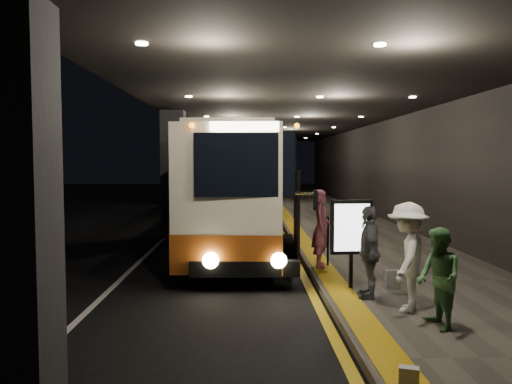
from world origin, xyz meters
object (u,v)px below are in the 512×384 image
object	(u,v)px
passenger_waiting_green	(439,278)
coach_main	(245,194)
stanchion_post	(328,241)
passenger_waiting_grey	(369,252)
coach_second	(247,178)
passenger_waiting_white	(408,257)
bag_polka	(392,279)
info_sign	(351,229)
bag_plain	(409,379)
passenger_boarding	(321,228)

from	to	relation	value
passenger_waiting_green	coach_main	bearing A→B (deg)	-164.83
stanchion_post	passenger_waiting_grey	bearing A→B (deg)	-83.98
coach_second	passenger_waiting_green	xyz separation A→B (m)	(2.81, -22.09, -0.76)
passenger_waiting_white	passenger_waiting_grey	world-z (taller)	passenger_waiting_white
bag_polka	stanchion_post	bearing A→B (deg)	113.08
coach_second	info_sign	xyz separation A→B (m)	(1.99, -19.71, -0.34)
coach_main	bag_polka	bearing A→B (deg)	-58.84
passenger_waiting_grey	bag_polka	size ratio (longest dim) A/B	4.62
passenger_waiting_grey	bag_plain	bearing A→B (deg)	0.13
passenger_waiting_grey	info_sign	world-z (taller)	info_sign
passenger_waiting_green	bag_plain	size ratio (longest dim) A/B	5.66
passenger_waiting_grey	passenger_boarding	bearing A→B (deg)	-162.32
passenger_boarding	info_sign	xyz separation A→B (m)	(0.30, -1.98, 0.26)
passenger_boarding	coach_second	bearing A→B (deg)	18.31
coach_main	passenger_waiting_grey	size ratio (longest dim) A/B	6.57
passenger_waiting_white	stanchion_post	xyz separation A→B (m)	(-0.74, 3.60, -0.33)
coach_main	bag_plain	size ratio (longest dim) A/B	41.49
coach_second	passenger_boarding	size ratio (longest dim) A/B	6.06
passenger_waiting_white	info_sign	world-z (taller)	passenger_waiting_white
bag_polka	stanchion_post	xyz separation A→B (m)	(-0.92, 2.15, 0.41)
passenger_waiting_white	info_sign	xyz separation A→B (m)	(-0.63, 1.49, 0.27)
coach_main	bag_polka	distance (m)	6.51
coach_main	bag_polka	xyz separation A→B (m)	(2.91, -5.67, -1.32)
bag_plain	bag_polka	bearing A→B (deg)	75.85
coach_second	coach_main	bearing A→B (deg)	-88.78
passenger_boarding	passenger_waiting_white	xyz separation A→B (m)	(0.93, -3.47, -0.01)
coach_main	coach_second	bearing A→B (deg)	93.55
info_sign	stanchion_post	size ratio (longest dim) A/B	1.49
passenger_waiting_grey	coach_main	bearing A→B (deg)	-152.62
info_sign	stanchion_post	bearing A→B (deg)	87.82
passenger_waiting_white	stanchion_post	distance (m)	3.69
passenger_waiting_green	passenger_boarding	bearing A→B (deg)	-170.58
passenger_waiting_white	passenger_waiting_grey	xyz separation A→B (m)	(-0.45, 0.81, -0.07)
coach_main	bag_plain	world-z (taller)	coach_main
passenger_waiting_green	bag_polka	distance (m)	2.41
passenger_boarding	stanchion_post	distance (m)	0.40
passenger_waiting_white	stanchion_post	size ratio (longest dim) A/B	1.55
passenger_waiting_green	stanchion_post	bearing A→B (deg)	-173.23
coach_second	passenger_waiting_grey	distance (m)	20.51
passenger_boarding	bag_polka	size ratio (longest dim) A/B	5.00
info_sign	stanchion_post	distance (m)	2.19
info_sign	passenger_waiting_white	bearing A→B (deg)	-72.12
bag_polka	info_sign	world-z (taller)	info_sign
passenger_waiting_white	bag_plain	world-z (taller)	passenger_waiting_white
coach_main	info_sign	world-z (taller)	coach_main
bag_polka	passenger_boarding	bearing A→B (deg)	118.60
passenger_waiting_green	bag_plain	world-z (taller)	passenger_waiting_green
passenger_boarding	bag_polka	distance (m)	2.42
passenger_waiting_green	passenger_waiting_grey	distance (m)	1.82
coach_main	coach_second	xyz separation A→B (m)	(0.11, 14.08, 0.02)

